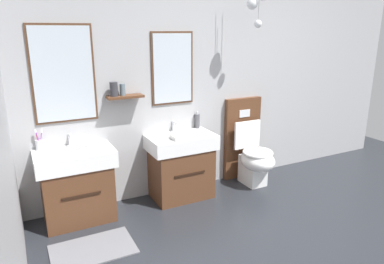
{
  "coord_description": "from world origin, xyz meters",
  "views": [
    {
      "loc": [
        -2.29,
        -1.37,
        1.78
      ],
      "look_at": [
        -0.71,
        1.72,
        0.78
      ],
      "focal_mm": 33.13,
      "sensor_mm": 36.0,
      "label": 1
    }
  ],
  "objects_px": {
    "toothbrush_cup": "(39,144)",
    "soap_dispenser": "(197,121)",
    "folded_hand_towel": "(182,137)",
    "vanity_sink_right": "(181,165)",
    "toilet": "(250,152)",
    "vanity_sink_left": "(77,184)"
  },
  "relations": [
    {
      "from": "toothbrush_cup",
      "to": "soap_dispenser",
      "type": "bearing_deg",
      "value": 0.35
    },
    {
      "from": "folded_hand_towel",
      "to": "toothbrush_cup",
      "type": "bearing_deg",
      "value": 168.05
    },
    {
      "from": "vanity_sink_right",
      "to": "toilet",
      "type": "height_order",
      "value": "toilet"
    },
    {
      "from": "toilet",
      "to": "soap_dispenser",
      "type": "height_order",
      "value": "toilet"
    },
    {
      "from": "toothbrush_cup",
      "to": "vanity_sink_left",
      "type": "bearing_deg",
      "value": -28.75
    },
    {
      "from": "toilet",
      "to": "toothbrush_cup",
      "type": "distance_m",
      "value": 2.31
    },
    {
      "from": "vanity_sink_left",
      "to": "toothbrush_cup",
      "type": "bearing_deg",
      "value": 151.25
    },
    {
      "from": "vanity_sink_left",
      "to": "toilet",
      "type": "distance_m",
      "value": 2.0
    },
    {
      "from": "toothbrush_cup",
      "to": "toilet",
      "type": "bearing_deg",
      "value": -4.04
    },
    {
      "from": "toilet",
      "to": "toothbrush_cup",
      "type": "xyz_separation_m",
      "value": [
        -2.28,
        0.16,
        0.39
      ]
    },
    {
      "from": "vanity_sink_left",
      "to": "folded_hand_towel",
      "type": "relative_size",
      "value": 3.23
    },
    {
      "from": "toothbrush_cup",
      "to": "folded_hand_towel",
      "type": "height_order",
      "value": "toothbrush_cup"
    },
    {
      "from": "toothbrush_cup",
      "to": "soap_dispenser",
      "type": "relative_size",
      "value": 1.04
    },
    {
      "from": "vanity_sink_left",
      "to": "toilet",
      "type": "height_order",
      "value": "toilet"
    },
    {
      "from": "vanity_sink_right",
      "to": "toilet",
      "type": "bearing_deg",
      "value": -0.6
    },
    {
      "from": "toilet",
      "to": "folded_hand_towel",
      "type": "distance_m",
      "value": 1.02
    },
    {
      "from": "vanity_sink_right",
      "to": "toothbrush_cup",
      "type": "xyz_separation_m",
      "value": [
        -1.37,
        0.15,
        0.39
      ]
    },
    {
      "from": "toothbrush_cup",
      "to": "folded_hand_towel",
      "type": "relative_size",
      "value": 0.92
    },
    {
      "from": "soap_dispenser",
      "to": "folded_hand_towel",
      "type": "height_order",
      "value": "soap_dispenser"
    },
    {
      "from": "vanity_sink_left",
      "to": "toilet",
      "type": "xyz_separation_m",
      "value": [
        2.0,
        -0.01,
        0.01
      ]
    },
    {
      "from": "toothbrush_cup",
      "to": "soap_dispenser",
      "type": "height_order",
      "value": "toothbrush_cup"
    },
    {
      "from": "toilet",
      "to": "toothbrush_cup",
      "type": "height_order",
      "value": "toilet"
    }
  ]
}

